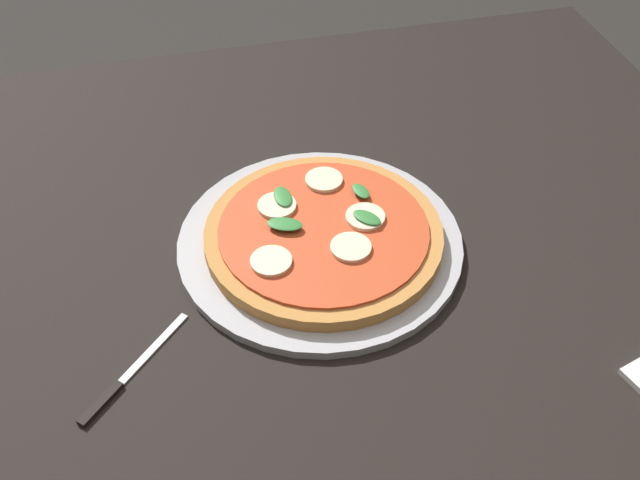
% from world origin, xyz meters
% --- Properties ---
extents(dining_table, '(1.37, 1.09, 0.76)m').
position_xyz_m(dining_table, '(0.00, 0.00, 0.67)').
color(dining_table, black).
rests_on(dining_table, ground_plane).
extents(serving_tray, '(0.36, 0.36, 0.01)m').
position_xyz_m(serving_tray, '(0.06, 0.01, 0.77)').
color(serving_tray, '#B2B2B7').
rests_on(serving_tray, dining_table).
extents(pizza, '(0.30, 0.30, 0.03)m').
position_xyz_m(pizza, '(0.06, 0.01, 0.78)').
color(pizza, '#C6843F').
rests_on(pizza, serving_tray).
extents(knife, '(0.13, 0.13, 0.01)m').
position_xyz_m(knife, '(-0.20, -0.14, 0.76)').
color(knife, black).
rests_on(knife, dining_table).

